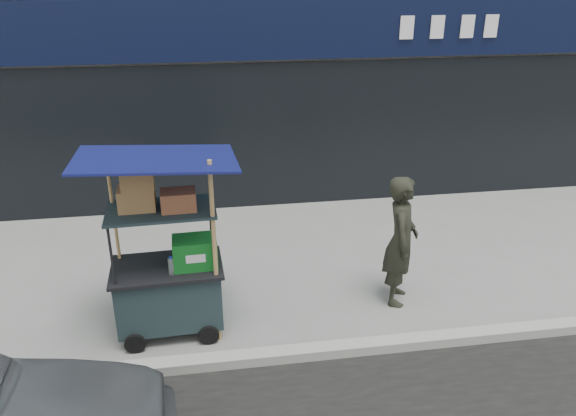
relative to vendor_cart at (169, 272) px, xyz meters
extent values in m
plane|color=slate|center=(1.50, -0.51, -0.75)|extent=(80.00, 80.00, 0.00)
cube|color=#999991|center=(1.50, -0.71, -0.69)|extent=(80.00, 0.18, 0.12)
cube|color=black|center=(1.50, 3.35, 2.15)|extent=(15.68, 0.06, 0.90)
cube|color=black|center=(1.50, 3.39, 0.45)|extent=(15.68, 0.04, 2.40)
cube|color=#192A2B|center=(-0.02, 0.00, -0.29)|extent=(1.14, 0.70, 0.65)
cylinder|color=black|center=(-0.39, -0.35, -0.64)|extent=(0.23, 0.06, 0.22)
cylinder|color=black|center=(0.39, -0.32, -0.64)|extent=(0.23, 0.06, 0.22)
cube|color=black|center=(-0.02, 0.00, 0.06)|extent=(1.22, 0.77, 0.04)
cylinder|color=black|center=(-0.52, -0.29, 0.39)|extent=(0.03, 0.03, 0.70)
cylinder|color=black|center=(0.51, -0.25, 0.39)|extent=(0.03, 0.03, 0.70)
cylinder|color=black|center=(-0.54, 0.26, 0.39)|extent=(0.03, 0.03, 0.70)
cylinder|color=black|center=(0.48, 0.30, 0.39)|extent=(0.03, 0.03, 0.70)
cube|color=#192A2B|center=(-0.02, 0.00, 0.74)|extent=(1.14, 0.70, 0.03)
cylinder|color=olive|center=(0.51, -0.25, 0.30)|extent=(0.05, 0.05, 2.10)
cylinder|color=olive|center=(-0.54, 0.26, 0.25)|extent=(0.04, 0.04, 2.00)
cube|color=#0D0D49|center=(-0.02, 0.00, 1.30)|extent=(1.63, 1.18, 0.18)
cube|color=#0E5917|center=(0.30, -0.03, 0.24)|extent=(0.48, 0.34, 0.33)
cylinder|color=silver|center=(0.05, -0.18, 0.17)|extent=(0.06, 0.06, 0.19)
cylinder|color=#162BAC|center=(0.05, -0.18, 0.27)|extent=(0.03, 0.03, 0.02)
cube|color=brown|center=(-0.25, 0.04, 0.87)|extent=(0.38, 0.29, 0.23)
cube|color=olive|center=(0.17, -0.03, 0.86)|extent=(0.36, 0.27, 0.20)
cube|color=brown|center=(-0.22, 0.02, 1.08)|extent=(0.34, 0.25, 0.19)
imported|color=black|center=(2.70, 0.22, 0.06)|extent=(0.57, 0.69, 1.62)
camera|label=1|loc=(0.47, -5.43, 3.10)|focal=35.00mm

